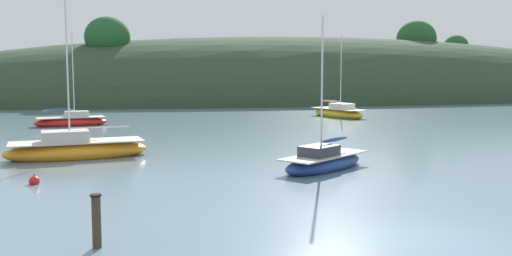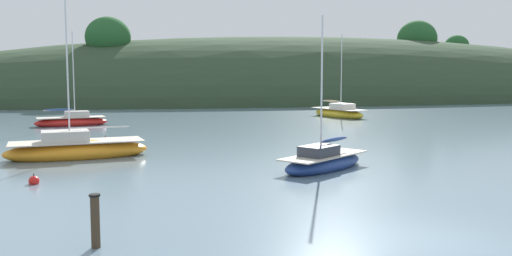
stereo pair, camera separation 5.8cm
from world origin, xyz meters
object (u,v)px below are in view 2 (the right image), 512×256
sailboat_blue_center (76,149)px  sailboat_orange_cutter (339,113)px  mooring_buoy_outer (106,140)px  sailboat_teal_outer (72,121)px  jetty_piling (95,220)px  mooring_buoy_channel (34,181)px  sailboat_grey_yawl (324,162)px

sailboat_blue_center → sailboat_orange_cutter: sailboat_blue_center is taller
sailboat_blue_center → mooring_buoy_outer: sailboat_blue_center is taller
sailboat_teal_outer → jetty_piling: sailboat_teal_outer is taller
mooring_buoy_channel → jetty_piling: 9.84m
sailboat_grey_yawl → mooring_buoy_outer: size_ratio=14.04×
sailboat_blue_center → mooring_buoy_outer: size_ratio=19.83×
sailboat_teal_outer → mooring_buoy_outer: size_ratio=15.88×
sailboat_orange_cutter → mooring_buoy_channel: 39.71m
sailboat_grey_yawl → mooring_buoy_outer: 17.14m
mooring_buoy_channel → mooring_buoy_outer: 14.08m
sailboat_blue_center → sailboat_grey_yawl: 13.74m
sailboat_orange_cutter → jetty_piling: 45.60m
jetty_piling → sailboat_blue_center: bearing=95.8°
sailboat_grey_yawl → mooring_buoy_channel: bearing=-178.5°
sailboat_teal_outer → sailboat_blue_center: (1.81, -19.62, 0.06)m
sailboat_orange_cutter → mooring_buoy_channel: bearing=-131.6°
sailboat_teal_outer → mooring_buoy_channel: size_ratio=15.88×
sailboat_orange_cutter → sailboat_teal_outer: bearing=-173.7°
sailboat_teal_outer → sailboat_orange_cutter: (26.96, 2.98, 0.06)m
sailboat_teal_outer → mooring_buoy_outer: sailboat_teal_outer is taller
mooring_buoy_outer → jetty_piling: jetty_piling is taller
sailboat_blue_center → mooring_buoy_outer: bearing=78.3°
mooring_buoy_channel → mooring_buoy_outer: size_ratio=1.00×
sailboat_grey_yawl → jetty_piling: 14.15m
sailboat_blue_center → jetty_piling: 16.58m
sailboat_teal_outer → jetty_piling: (3.49, -36.12, 0.35)m
sailboat_teal_outer → sailboat_grey_yawl: (13.77, -26.39, -0.02)m
jetty_piling → sailboat_teal_outer: bearing=95.5°
sailboat_grey_yawl → jetty_piling: sailboat_grey_yawl is taller
sailboat_blue_center → mooring_buoy_outer: 6.89m
sailboat_teal_outer → mooring_buoy_outer: 13.29m
jetty_piling → sailboat_grey_yawl: bearing=43.4°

